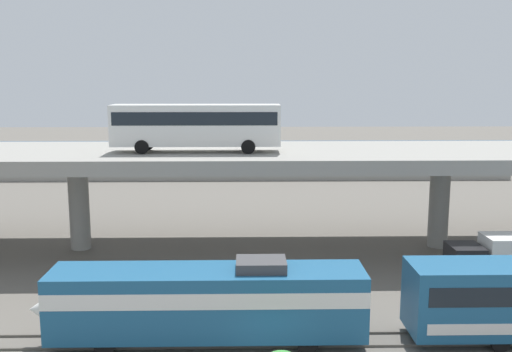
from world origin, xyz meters
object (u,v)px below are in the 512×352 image
object	(u,v)px
parked_car_1	(176,156)
parked_car_2	(237,157)
train_locomotive	(192,299)
parked_car_3	(306,156)
parked_car_5	(277,158)
parked_car_4	(411,157)
parked_car_0	(84,158)
parked_car_6	(145,160)
service_truck_west	(506,257)
transit_bus_on_overpass	(196,123)

from	to	relation	value
parked_car_1	parked_car_2	world-z (taller)	same
train_locomotive	parked_car_3	bearing A→B (deg)	-101.88
parked_car_1	parked_car_3	xyz separation A→B (m)	(18.21, -0.07, -0.00)
parked_car_3	parked_car_5	size ratio (longest dim) A/B	1.09
parked_car_3	parked_car_4	xyz separation A→B (m)	(14.12, -2.11, -0.00)
parked_car_0	parked_car_6	world-z (taller)	same
train_locomotive	service_truck_west	world-z (taller)	train_locomotive
parked_car_1	parked_car_3	bearing A→B (deg)	-0.23
parked_car_2	parked_car_3	world-z (taller)	same
transit_bus_on_overpass	parked_car_4	distance (m)	45.34
parked_car_1	train_locomotive	bearing A→B (deg)	-82.50
transit_bus_on_overpass	parked_car_3	world-z (taller)	transit_bus_on_overpass
service_truck_west	parked_car_2	world-z (taller)	service_truck_west
transit_bus_on_overpass	parked_car_6	bearing A→B (deg)	-74.41
train_locomotive	parked_car_4	distance (m)	57.03
parked_car_4	parked_car_5	size ratio (longest dim) A/B	1.01
parked_car_3	parked_car_6	size ratio (longest dim) A/B	1.00
transit_bus_on_overpass	parked_car_2	bearing A→B (deg)	-93.64
parked_car_4	parked_car_6	size ratio (longest dim) A/B	0.92
transit_bus_on_overpass	service_truck_west	world-z (taller)	transit_bus_on_overpass
service_truck_west	parked_car_0	size ratio (longest dim) A/B	1.56
transit_bus_on_overpass	parked_car_1	world-z (taller)	transit_bus_on_overpass
service_truck_west	train_locomotive	bearing A→B (deg)	22.87
service_truck_west	parked_car_3	size ratio (longest dim) A/B	1.49
service_truck_west	parked_car_6	xyz separation A→B (m)	(-29.60, 41.60, 0.42)
transit_bus_on_overpass	parked_car_1	bearing A→B (deg)	-80.97
train_locomotive	parked_car_2	bearing A→B (deg)	-91.60
parked_car_0	parked_car_1	size ratio (longest dim) A/B	0.98
train_locomotive	parked_car_5	size ratio (longest dim) A/B	3.87
parked_car_0	parked_car_3	world-z (taller)	same
service_truck_west	parked_car_3	xyz separation A→B (m)	(-7.80, 45.20, 0.42)
parked_car_2	parked_car_6	world-z (taller)	same
parked_car_1	parked_car_5	world-z (taller)	same
parked_car_2	service_truck_west	bearing A→B (deg)	-68.35
train_locomotive	parked_car_1	xyz separation A→B (m)	(-7.01, 53.29, -0.14)
parked_car_6	parked_car_3	bearing A→B (deg)	9.38
parked_car_2	parked_car_1	bearing A→B (deg)	172.62
transit_bus_on_overpass	parked_car_3	xyz separation A→B (m)	(12.11, 38.32, -7.50)
train_locomotive	parked_car_6	distance (m)	50.73
parked_car_5	service_truck_west	bearing A→B (deg)	105.79
transit_bus_on_overpass	parked_car_2	size ratio (longest dim) A/B	2.79
service_truck_west	parked_car_2	size ratio (longest dim) A/B	1.58
parked_car_5	parked_car_1	bearing A→B (deg)	-11.00
parked_car_2	train_locomotive	bearing A→B (deg)	-91.60
service_truck_west	parked_car_2	xyz separation A→B (m)	(-17.54, 44.18, 0.42)
parked_car_0	parked_car_2	xyz separation A→B (m)	(20.54, 1.04, -0.00)
train_locomotive	parked_car_0	xyz separation A→B (m)	(-19.08, 51.15, -0.14)
train_locomotive	transit_bus_on_overpass	bearing A→B (deg)	-86.50
parked_car_4	parked_car_1	bearing A→B (deg)	-3.87
parked_car_5	parked_car_6	distance (m)	17.59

